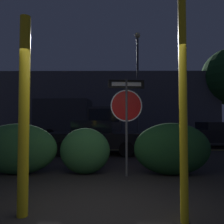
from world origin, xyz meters
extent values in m
plane|color=black|center=(0.00, 0.00, 0.00)|extent=(260.00, 260.00, 0.00)
cube|color=gold|center=(0.00, 7.17, 0.00)|extent=(37.90, 0.12, 0.01)
cylinder|color=#4C4C51|center=(0.55, 2.22, 1.25)|extent=(0.06, 0.06, 2.51)
cylinder|color=white|center=(0.55, 2.22, 1.81)|extent=(0.82, 0.09, 0.82)
cylinder|color=#B71414|center=(0.55, 2.22, 1.81)|extent=(0.76, 0.09, 0.76)
cube|color=black|center=(0.55, 2.22, 2.37)|extent=(0.94, 0.11, 0.22)
cube|color=white|center=(0.55, 2.22, 2.37)|extent=(0.77, 0.10, 0.10)
cylinder|color=yellow|center=(-1.14, -0.14, 1.51)|extent=(0.16, 0.16, 3.02)
cylinder|color=yellow|center=(1.21, -0.32, 1.69)|extent=(0.11, 0.11, 3.38)
ellipsoid|color=#2D6633|center=(-2.34, 2.38, 0.67)|extent=(2.12, 0.78, 1.34)
ellipsoid|color=#2D6633|center=(-0.55, 2.44, 0.61)|extent=(1.33, 0.74, 1.22)
ellipsoid|color=#19421E|center=(1.76, 2.34, 0.68)|extent=(2.00, 0.84, 1.36)
cube|color=black|center=(-0.54, 6.05, 0.60)|extent=(4.12, 1.90, 0.60)
cube|color=black|center=(-0.67, 6.05, 1.16)|extent=(1.66, 1.61, 0.52)
cylinder|color=black|center=(0.74, 6.92, 0.30)|extent=(0.60, 0.21, 0.60)
cylinder|color=black|center=(0.72, 5.15, 0.30)|extent=(0.60, 0.21, 0.60)
cylinder|color=black|center=(-1.80, 6.95, 0.30)|extent=(0.60, 0.21, 0.60)
cylinder|color=black|center=(-1.82, 5.18, 0.30)|extent=(0.60, 0.21, 0.60)
sphere|color=#F4EFCC|center=(1.54, 6.60, 0.63)|extent=(0.14, 0.14, 0.14)
sphere|color=#F4EFCC|center=(1.53, 5.45, 0.63)|extent=(0.14, 0.14, 0.14)
cube|color=black|center=(6.02, 8.41, 0.62)|extent=(4.91, 2.09, 0.64)
cube|color=black|center=(5.87, 8.39, 1.14)|extent=(2.03, 1.60, 0.40)
cylinder|color=black|center=(4.47, 9.07, 0.30)|extent=(0.62, 0.25, 0.60)
cylinder|color=black|center=(4.61, 7.48, 0.30)|extent=(0.62, 0.25, 0.60)
cube|color=#2D2D33|center=(-0.37, 12.34, 1.39)|extent=(2.44, 2.40, 1.98)
cube|color=black|center=(-0.37, 12.34, 1.79)|extent=(2.21, 2.44, 0.87)
cube|color=#2D2D33|center=(-3.41, 12.51, 1.67)|extent=(3.91, 2.63, 2.53)
cylinder|color=black|center=(-0.36, 13.50, 0.42)|extent=(0.86, 0.33, 0.84)
cylinder|color=black|center=(-0.50, 11.18, 0.42)|extent=(0.86, 0.33, 0.84)
cylinder|color=black|center=(-4.01, 13.71, 0.42)|extent=(0.86, 0.33, 0.84)
cylinder|color=black|center=(-4.15, 11.40, 0.42)|extent=(0.86, 0.33, 0.84)
cylinder|color=#4C4C51|center=(1.99, 12.51, 3.77)|extent=(0.16, 0.16, 7.53)
sphere|color=#F9E5B2|center=(1.99, 12.51, 7.75)|extent=(0.43, 0.43, 0.43)
cube|color=#4C4C56|center=(-1.29, 19.06, 3.04)|extent=(23.10, 4.49, 6.08)
camera|label=1|loc=(0.22, -3.42, 1.42)|focal=35.00mm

